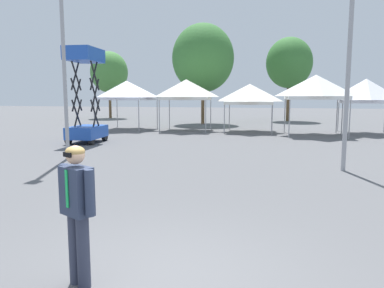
# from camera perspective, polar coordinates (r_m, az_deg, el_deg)

# --- Properties ---
(ground_plane) EXTENTS (140.00, 140.00, 0.00)m
(ground_plane) POSITION_cam_1_polar(r_m,az_deg,el_deg) (5.06, -4.48, -20.47)
(ground_plane) COLOR #5B5B5E
(canopy_tent_behind_left) EXTENTS (3.59, 3.59, 3.42)m
(canopy_tent_behind_left) POSITION_cam_1_polar(r_m,az_deg,el_deg) (26.34, -10.15, 8.21)
(canopy_tent_behind_left) COLOR #9E9EA3
(canopy_tent_behind_left) RESTS_ON ground
(canopy_tent_far_left) EXTENTS (3.43, 3.43, 3.48)m
(canopy_tent_far_left) POSITION_cam_1_polar(r_m,az_deg,el_deg) (25.05, -0.90, 8.46)
(canopy_tent_far_left) COLOR #9E9EA3
(canopy_tent_far_left) RESTS_ON ground
(canopy_tent_right_of_center) EXTENTS (3.17, 3.17, 3.15)m
(canopy_tent_right_of_center) POSITION_cam_1_polar(r_m,az_deg,el_deg) (24.47, 8.97, 7.67)
(canopy_tent_right_of_center) COLOR #9E9EA3
(canopy_tent_right_of_center) RESTS_ON ground
(canopy_tent_behind_right) EXTENTS (3.61, 3.61, 3.61)m
(canopy_tent_behind_right) POSITION_cam_1_polar(r_m,az_deg,el_deg) (23.20, 18.72, 8.38)
(canopy_tent_behind_right) COLOR #9E9EA3
(canopy_tent_behind_right) RESTS_ON ground
(canopy_tent_left_of_center) EXTENTS (3.17, 3.17, 3.42)m
(canopy_tent_left_of_center) POSITION_cam_1_polar(r_m,az_deg,el_deg) (25.33, 25.44, 7.47)
(canopy_tent_left_of_center) COLOR #9E9EA3
(canopy_tent_left_of_center) RESTS_ON ground
(scissor_lift) EXTENTS (1.61, 2.42, 4.73)m
(scissor_lift) POSITION_cam_1_polar(r_m,az_deg,el_deg) (19.37, -16.10, 4.29)
(scissor_lift) COLOR black
(scissor_lift) RESTS_ON ground
(person_foreground) EXTENTS (0.59, 0.40, 1.78)m
(person_foreground) POSITION_cam_1_polar(r_m,az_deg,el_deg) (4.77, -17.42, -9.13)
(person_foreground) COLOR #33384C
(person_foreground) RESTS_ON ground
(light_pole_near_lift) EXTENTS (0.36, 0.36, 9.70)m
(light_pole_near_lift) POSITION_cam_1_polar(r_m,az_deg,el_deg) (14.87, -19.63, 18.94)
(light_pole_near_lift) COLOR #9E9EA3
(light_pole_near_lift) RESTS_ON ground
(light_pole_opposite_side) EXTENTS (0.36, 0.36, 9.23)m
(light_pole_opposite_side) POSITION_cam_1_polar(r_m,az_deg,el_deg) (12.78, 23.66, 19.63)
(light_pole_opposite_side) COLOR #9E9EA3
(light_pole_opposite_side) RESTS_ON ground
(tree_behind_tents_left) EXTENTS (4.24, 4.24, 7.75)m
(tree_behind_tents_left) POSITION_cam_1_polar(r_m,az_deg,el_deg) (35.92, 14.89, 12.10)
(tree_behind_tents_left) COLOR brown
(tree_behind_tents_left) RESTS_ON ground
(tree_behind_tents_right) EXTENTS (3.90, 3.90, 7.00)m
(tree_behind_tents_right) POSITION_cam_1_polar(r_m,az_deg,el_deg) (40.19, -12.77, 10.84)
(tree_behind_tents_right) COLOR brown
(tree_behind_tents_right) RESTS_ON ground
(tree_behind_tents_center) EXTENTS (5.14, 5.14, 8.31)m
(tree_behind_tents_center) POSITION_cam_1_polar(r_m,az_deg,el_deg) (31.26, 1.72, 13.21)
(tree_behind_tents_center) COLOR brown
(tree_behind_tents_center) RESTS_ON ground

